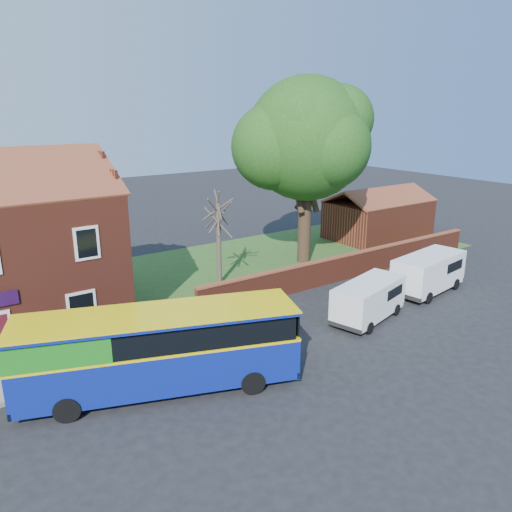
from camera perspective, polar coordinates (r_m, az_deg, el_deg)
ground at (r=19.55m, az=-2.05°, el=-15.18°), size 120.00×120.00×0.00m
pavement at (r=22.34m, az=-26.42°, el=-12.54°), size 18.00×3.50×0.12m
kerb at (r=20.81m, az=-25.62°, el=-14.63°), size 18.00×0.15×0.14m
grass_strip at (r=36.27m, az=4.09°, el=0.15°), size 26.00×12.00×0.04m
boundary_wall at (r=31.81m, az=10.90°, el=-1.01°), size 22.00×0.38×1.60m
outbuilding at (r=41.96m, az=13.80°, el=4.22°), size 8.20×5.06×4.17m
bus at (r=19.12m, az=-12.00°, el=-10.25°), size 10.54×5.86×3.13m
van_near at (r=25.63m, az=12.76°, el=-4.79°), size 4.85×2.91×1.99m
van_far at (r=30.32m, az=19.11°, el=-1.69°), size 5.27×2.74×2.21m
large_tree at (r=33.54m, az=5.70°, el=12.76°), size 10.10×7.99×12.32m
bare_tree at (r=29.53m, az=-4.28°, el=1.87°), size 2.04×2.43×5.43m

